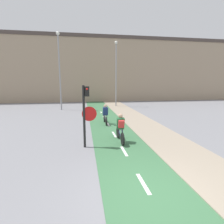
{
  "coord_description": "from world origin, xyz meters",
  "views": [
    {
      "loc": [
        -1.67,
        -4.04,
        2.98
      ],
      "look_at": [
        0.0,
        6.29,
        1.2
      ],
      "focal_mm": 28.0,
      "sensor_mm": 36.0,
      "label": 1
    }
  ],
  "objects_px": {
    "street_lamp_far": "(59,64)",
    "street_lamp_sidewalk": "(116,68)",
    "cyclist_far": "(105,115)",
    "traffic_light_pole": "(86,109)",
    "cyclist_near": "(120,129)"
  },
  "relations": [
    {
      "from": "traffic_light_pole",
      "to": "cyclist_far",
      "type": "bearing_deg",
      "value": 72.19
    },
    {
      "from": "cyclist_near",
      "to": "street_lamp_far",
      "type": "bearing_deg",
      "value": 110.48
    },
    {
      "from": "street_lamp_far",
      "to": "cyclist_near",
      "type": "relative_size",
      "value": 4.59
    },
    {
      "from": "traffic_light_pole",
      "to": "cyclist_far",
      "type": "distance_m",
      "value": 4.78
    },
    {
      "from": "cyclist_far",
      "to": "street_lamp_sidewalk",
      "type": "bearing_deg",
      "value": 74.84
    },
    {
      "from": "street_lamp_far",
      "to": "street_lamp_sidewalk",
      "type": "relative_size",
      "value": 1.04
    },
    {
      "from": "street_lamp_sidewalk",
      "to": "cyclist_near",
      "type": "relative_size",
      "value": 4.42
    },
    {
      "from": "street_lamp_far",
      "to": "cyclist_far",
      "type": "bearing_deg",
      "value": -61.57
    },
    {
      "from": "street_lamp_far",
      "to": "street_lamp_sidewalk",
      "type": "height_order",
      "value": "street_lamp_far"
    },
    {
      "from": "cyclist_near",
      "to": "cyclist_far",
      "type": "xyz_separation_m",
      "value": [
        -0.27,
        4.0,
        -0.05
      ]
    },
    {
      "from": "street_lamp_sidewalk",
      "to": "cyclist_far",
      "type": "relative_size",
      "value": 4.48
    },
    {
      "from": "street_lamp_far",
      "to": "street_lamp_sidewalk",
      "type": "xyz_separation_m",
      "value": [
        6.4,
        1.75,
        -0.15
      ]
    },
    {
      "from": "street_lamp_far",
      "to": "cyclist_far",
      "type": "height_order",
      "value": "street_lamp_far"
    },
    {
      "from": "street_lamp_far",
      "to": "cyclist_far",
      "type": "xyz_separation_m",
      "value": [
        3.95,
        -7.3,
        -4.19
      ]
    },
    {
      "from": "street_lamp_sidewalk",
      "to": "cyclist_far",
      "type": "bearing_deg",
      "value": -105.16
    }
  ]
}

